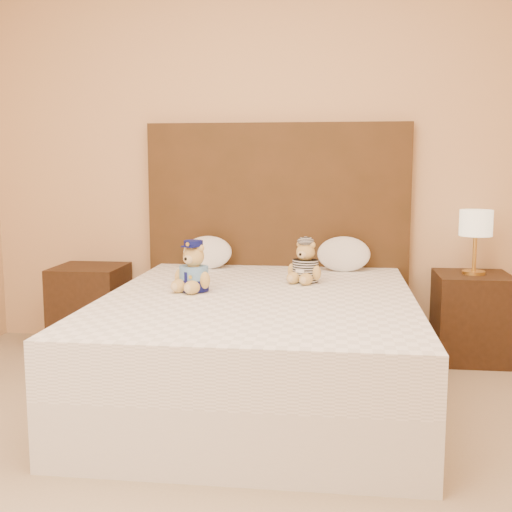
% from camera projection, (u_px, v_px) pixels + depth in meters
% --- Properties ---
extents(room_walls, '(4.04, 4.52, 2.72)m').
position_uv_depth(room_walls, '(237.00, 11.00, 2.45)').
color(room_walls, '#DCAB78').
rests_on(room_walls, ground).
extents(bed, '(1.60, 2.00, 0.55)m').
position_uv_depth(bed, '(259.00, 345.00, 3.40)').
color(bed, white).
rests_on(bed, ground).
extents(headboard, '(1.75, 0.08, 1.50)m').
position_uv_depth(headboard, '(277.00, 236.00, 4.33)').
color(headboard, '#482C15').
rests_on(headboard, ground).
extents(nightstand_left, '(0.45, 0.45, 0.55)m').
position_uv_depth(nightstand_left, '(90.00, 306.00, 4.34)').
color(nightstand_left, '#331D10').
rests_on(nightstand_left, ground).
extents(nightstand_right, '(0.45, 0.45, 0.55)m').
position_uv_depth(nightstand_right, '(471.00, 317.00, 4.03)').
color(nightstand_right, '#331D10').
rests_on(nightstand_right, ground).
extents(lamp, '(0.20, 0.20, 0.40)m').
position_uv_depth(lamp, '(476.00, 226.00, 3.95)').
color(lamp, gold).
rests_on(lamp, nightstand_right).
extents(teddy_police, '(0.31, 0.30, 0.27)m').
position_uv_depth(teddy_police, '(194.00, 266.00, 3.43)').
color(teddy_police, tan).
rests_on(teddy_police, bed).
extents(teddy_prisoner, '(0.29, 0.28, 0.25)m').
position_uv_depth(teddy_prisoner, '(305.00, 262.00, 3.69)').
color(teddy_prisoner, tan).
rests_on(teddy_prisoner, bed).
extents(pillow_left, '(0.32, 0.21, 0.23)m').
position_uv_depth(pillow_left, '(207.00, 251.00, 4.22)').
color(pillow_left, white).
rests_on(pillow_left, bed).
extents(pillow_right, '(0.34, 0.22, 0.24)m').
position_uv_depth(pillow_right, '(344.00, 252.00, 4.10)').
color(pillow_right, white).
rests_on(pillow_right, bed).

